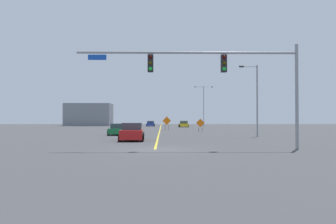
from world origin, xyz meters
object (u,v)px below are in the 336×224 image
object	(u,v)px
construction_sign_median_near	(167,121)
car_green_far	(119,130)
street_lamp_near_right	(256,97)
street_lamp_mid_left	(204,103)
car_yellow_approaching	(184,124)
traffic_signal_assembly	(220,70)
car_red_passing	(132,132)
car_blue_distant	(151,124)
construction_sign_left_lane	(200,124)

from	to	relation	value
construction_sign_median_near	car_green_far	distance (m)	17.72
street_lamp_near_right	construction_sign_median_near	xyz separation A→B (m)	(-8.78, 20.78, -2.67)
street_lamp_mid_left	car_yellow_approaching	size ratio (longest dim) A/B	2.23
traffic_signal_assembly	street_lamp_near_right	distance (m)	15.36
street_lamp_near_right	car_red_passing	distance (m)	13.73
construction_sign_median_near	car_blue_distant	xyz separation A→B (m)	(-3.52, 26.00, -0.77)
car_green_far	street_lamp_near_right	bearing A→B (deg)	-15.51
street_lamp_near_right	car_red_passing	xyz separation A→B (m)	(-12.00, -5.77, -3.35)
traffic_signal_assembly	car_green_far	xyz separation A→B (m)	(-8.40, 18.12, -4.14)
street_lamp_near_right	street_lamp_mid_left	bearing A→B (deg)	89.78
construction_sign_median_near	construction_sign_left_lane	xyz separation A→B (m)	(4.59, -7.69, -0.24)
traffic_signal_assembly	car_red_passing	size ratio (longest dim) A/B	3.09
street_lamp_mid_left	car_green_far	xyz separation A→B (m)	(-14.55, -41.77, -4.95)
traffic_signal_assembly	car_red_passing	bearing A→B (deg)	125.79
construction_sign_left_lane	car_red_passing	world-z (taller)	construction_sign_left_lane
street_lamp_near_right	construction_sign_median_near	world-z (taller)	street_lamp_near_right
car_yellow_approaching	traffic_signal_assembly	bearing A→B (deg)	-91.10
street_lamp_mid_left	street_lamp_near_right	size ratio (longest dim) A/B	1.30
construction_sign_left_lane	car_green_far	world-z (taller)	construction_sign_left_lane
street_lamp_mid_left	street_lamp_near_right	bearing A→B (deg)	-90.22
construction_sign_left_lane	construction_sign_median_near	bearing A→B (deg)	120.86
street_lamp_mid_left	street_lamp_near_right	xyz separation A→B (m)	(-0.17, -45.76, -1.51)
car_red_passing	car_green_far	xyz separation A→B (m)	(-2.37, 9.76, -0.10)
car_green_far	construction_sign_left_lane	bearing A→B (deg)	41.79
street_lamp_near_right	construction_sign_left_lane	bearing A→B (deg)	107.71
traffic_signal_assembly	car_green_far	world-z (taller)	traffic_signal_assembly
traffic_signal_assembly	street_lamp_mid_left	bearing A→B (deg)	84.14
car_blue_distant	car_green_far	xyz separation A→B (m)	(-2.07, -42.79, -0.01)
street_lamp_near_right	car_blue_distant	xyz separation A→B (m)	(-12.30, 46.78, -3.44)
traffic_signal_assembly	construction_sign_left_lane	world-z (taller)	traffic_signal_assembly
traffic_signal_assembly	construction_sign_left_lane	distance (m)	27.52
construction_sign_median_near	car_green_far	xyz separation A→B (m)	(-5.60, -16.79, -0.78)
street_lamp_near_right	traffic_signal_assembly	bearing A→B (deg)	-112.92
construction_sign_median_near	car_red_passing	world-z (taller)	construction_sign_median_near
construction_sign_median_near	construction_sign_left_lane	bearing A→B (deg)	-59.14
car_yellow_approaching	construction_sign_median_near	bearing A→B (deg)	-101.88
car_blue_distant	car_yellow_approaching	xyz separation A→B (m)	(7.34, -7.86, -0.00)
car_blue_distant	car_yellow_approaching	distance (m)	10.75
street_lamp_mid_left	car_red_passing	distance (m)	53.17
street_lamp_mid_left	car_blue_distant	bearing A→B (deg)	175.33
car_blue_distant	car_green_far	size ratio (longest dim) A/B	0.94
street_lamp_mid_left	car_red_passing	xyz separation A→B (m)	(-12.17, -51.53, -4.85)
car_blue_distant	car_yellow_approaching	bearing A→B (deg)	-46.96
traffic_signal_assembly	construction_sign_median_near	bearing A→B (deg)	94.59
street_lamp_mid_left	car_green_far	world-z (taller)	street_lamp_mid_left
traffic_signal_assembly	street_lamp_near_right	size ratio (longest dim) A/B	1.83
street_lamp_mid_left	car_blue_distant	world-z (taller)	street_lamp_mid_left
construction_sign_median_near	car_green_far	size ratio (longest dim) A/B	0.52
car_green_far	car_yellow_approaching	distance (m)	36.18
street_lamp_mid_left	car_yellow_approaching	bearing A→B (deg)	-126.89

